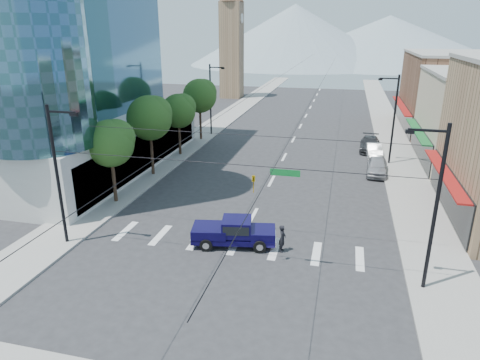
{
  "coord_description": "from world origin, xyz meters",
  "views": [
    {
      "loc": [
        6.01,
        -22.34,
        13.13
      ],
      "look_at": [
        -0.84,
        5.39,
        3.0
      ],
      "focal_mm": 32.0,
      "sensor_mm": 36.0,
      "label": 1
    }
  ],
  "objects_px": {
    "pickup_truck": "(233,231)",
    "parked_car_far": "(370,144)",
    "pedestrian": "(282,238)",
    "parked_car_near": "(377,166)",
    "parked_car_mid": "(374,150)"
  },
  "relations": [
    {
      "from": "pickup_truck",
      "to": "parked_car_mid",
      "type": "distance_m",
      "value": 25.02
    },
    {
      "from": "parked_car_near",
      "to": "parked_car_mid",
      "type": "distance_m",
      "value": 6.14
    },
    {
      "from": "pickup_truck",
      "to": "parked_car_far",
      "type": "distance_m",
      "value": 27.2
    },
    {
      "from": "parked_car_far",
      "to": "parked_car_mid",
      "type": "bearing_deg",
      "value": -78.97
    },
    {
      "from": "pedestrian",
      "to": "parked_car_mid",
      "type": "relative_size",
      "value": 0.41
    },
    {
      "from": "pedestrian",
      "to": "parked_car_near",
      "type": "relative_size",
      "value": 0.38
    },
    {
      "from": "pickup_truck",
      "to": "parked_car_far",
      "type": "relative_size",
      "value": 1.07
    },
    {
      "from": "pickup_truck",
      "to": "pedestrian",
      "type": "relative_size",
      "value": 3.19
    },
    {
      "from": "pickup_truck",
      "to": "parked_car_mid",
      "type": "xyz_separation_m",
      "value": [
        9.67,
        23.07,
        -0.23
      ]
    },
    {
      "from": "pickup_truck",
      "to": "parked_car_mid",
      "type": "relative_size",
      "value": 1.3
    },
    {
      "from": "pedestrian",
      "to": "parked_car_far",
      "type": "distance_m",
      "value": 26.38
    },
    {
      "from": "pickup_truck",
      "to": "pedestrian",
      "type": "xyz_separation_m",
      "value": [
        3.15,
        -0.09,
        -0.07
      ]
    },
    {
      "from": "parked_car_far",
      "to": "pickup_truck",
      "type": "bearing_deg",
      "value": -106.83
    },
    {
      "from": "pickup_truck",
      "to": "pedestrian",
      "type": "distance_m",
      "value": 3.15
    },
    {
      "from": "pickup_truck",
      "to": "parked_car_near",
      "type": "relative_size",
      "value": 1.2
    }
  ]
}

